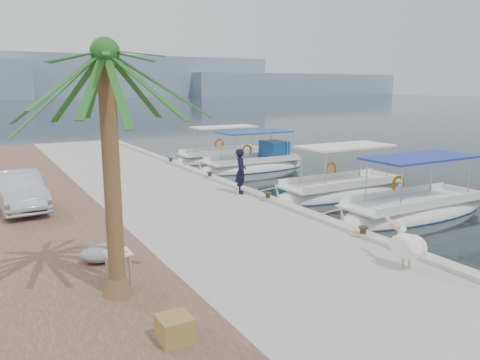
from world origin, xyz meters
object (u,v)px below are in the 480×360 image
Objects in this scene: parked_car at (20,190)px; fishing_caique_c at (340,193)px; fisherman at (241,171)px; pelican at (407,245)px; fishing_caique_e at (222,159)px; date_palm at (105,55)px; fishing_caique_b at (412,212)px; fishing_caique_d at (253,166)px.

fishing_caique_c is at bearing -14.23° from parked_car.
fisherman is at bearing -15.82° from parked_car.
fishing_caique_c is 4.93× the size of pelican.
parked_car is at bearing 125.19° from pelican.
fisherman is at bearing 86.68° from pelican.
parked_car is (-7.45, 10.56, 0.09)m from pelican.
fishing_caique_e reaches higher than pelican.
fisherman is 10.45m from date_palm.
fishing_caique_c is 11.28m from fishing_caique_e.
fishing_caique_b is 14.26m from parked_car.
fishing_caique_b and fishing_caique_d have the same top height.
fishing_caique_e is 3.79× the size of fisherman.
fishing_caique_d is 1.19× the size of date_palm.
pelican is at bearing -108.53° from fishing_caique_d.
pelican is at bearing -58.21° from parked_car.
fishing_caique_c and fishing_caique_e have the same top height.
pelican is 0.78× the size of fisherman.
pelican is (-5.20, -8.14, 0.94)m from fishing_caique_c.
date_palm is at bearing -123.33° from fishing_caique_e.
fishing_caique_c is at bearing 28.18° from date_palm.
fishing_caique_c is 4.91m from fisherman.
fishing_caique_e is 1.19× the size of date_palm.
fishing_caique_c is 1.21× the size of date_palm.
fisherman is 0.31× the size of date_palm.
date_palm is (-6.85, -6.85, 3.92)m from fisherman.
fishing_caique_b is 1.03× the size of fishing_caique_c.
fishing_caique_b is at bearing 11.29° from date_palm.
parked_car is (-12.69, -5.07, 0.97)m from fishing_caique_d.
fisherman is (-4.81, 4.52, 1.28)m from fishing_caique_b.
fishing_caique_e is at bearing 3.14° from fisherman.
fishing_caique_e is at bearing 56.67° from date_palm.
fishing_caique_c is 14.09m from date_palm.
fishing_caique_b is 6.72m from fisherman.
fishing_caique_b is at bearing -29.59° from parked_car.
fishing_caique_d is at bearing 89.74° from fishing_caique_c.
fisherman reaches higher than fishing_caique_b.
parked_car is (-12.76, 6.28, 1.04)m from fishing_caique_b.
fisherman is at bearing 45.01° from date_palm.
fisherman reaches higher than parked_car.
fishing_caique_d is at bearing 71.47° from pelican.
fishing_caique_c reaches higher than pelican.
fisherman is at bearing 171.90° from fishing_caique_c.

